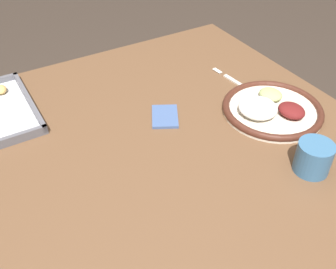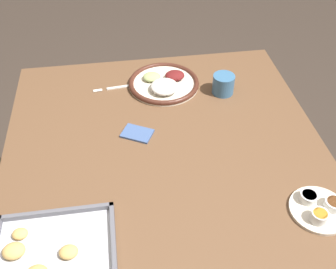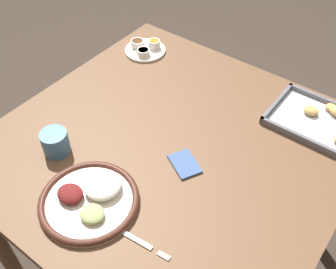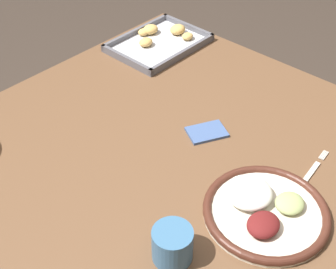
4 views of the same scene
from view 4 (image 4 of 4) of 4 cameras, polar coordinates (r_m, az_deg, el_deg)
dining_table at (r=1.29m, az=0.40°, el=-4.30°), size 1.06×1.05×0.75m
dinner_plate at (r=1.06m, az=11.65°, el=-8.94°), size 0.28×0.28×0.05m
fork at (r=1.17m, az=16.67°, el=-4.97°), size 0.20×0.03×0.00m
baking_tray at (r=1.63m, az=-1.04°, el=11.33°), size 0.32×0.23×0.04m
drinking_cup at (r=0.95m, az=0.54°, el=-13.26°), size 0.08×0.08×0.08m
napkin at (r=1.25m, az=4.75°, el=0.29°), size 0.12×0.11×0.01m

